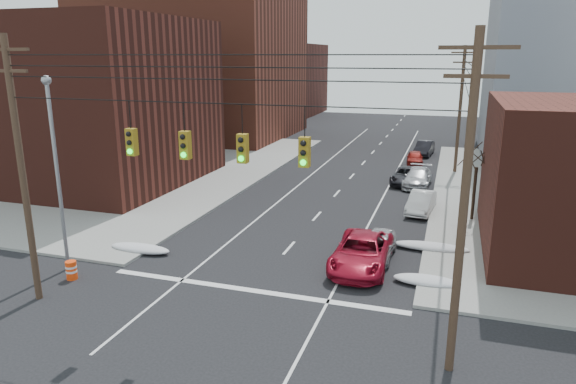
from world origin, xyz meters
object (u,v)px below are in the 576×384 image
Objects in this scene: construction_barrel at (71,270)px; lot_car_b at (188,159)px; parked_car_d at (418,177)px; lot_car_a at (132,182)px; parked_car_f at (424,148)px; red_pickup at (362,252)px; parked_car_b at (421,202)px; parked_car_c at (407,176)px; lot_car_d at (152,162)px; parked_car_a at (378,245)px; lot_car_c at (120,172)px; parked_car_e at (415,158)px.

lot_car_b is at bearing 105.77° from construction_barrel.
lot_car_a is (-20.50, -8.81, 0.13)m from parked_car_d.
red_pickup is at bearing -86.41° from parked_car_f.
construction_barrel is (-14.90, -15.90, -0.23)m from parked_car_b.
parked_car_c is at bearing 107.37° from parked_car_b.
lot_car_d is at bearing -170.68° from parked_car_c.
parked_car_d is (0.87, -0.55, 0.04)m from parked_car_c.
lot_car_d is at bearing 143.50° from red_pickup.
parked_car_c is 0.98× the size of lot_car_b.
parked_car_b is 7.23m from parked_car_d.
parked_car_c is 27.13m from construction_barrel.
lot_car_b is (-21.53, 7.58, 0.15)m from parked_car_b.
parked_car_a is (0.60, 1.58, -0.12)m from red_pickup.
lot_car_a is (-19.63, -9.37, 0.17)m from parked_car_c.
lot_car_d reaches higher than construction_barrel.
lot_car_d is 23.60m from construction_barrel.
parked_car_f is 5.02× the size of construction_barrel.
parked_car_b is 22.83m from lot_car_b.
red_pickup is at bearing -100.19° from lot_car_c.
parked_car_e is (0.00, 8.11, -0.04)m from parked_car_c.
parked_car_d is at bearing -58.78° from lot_car_c.
parked_car_a is 0.90× the size of lot_car_c.
lot_car_a is (-21.23, -1.62, 0.16)m from parked_car_b.
parked_car_a is at bearing 69.01° from red_pickup.
parked_car_d is at bearing -96.59° from lot_car_b.
parked_car_f is at bearing 69.40° from construction_barrel.
parked_car_a is 24.65m from parked_car_e.
lot_car_b is at bearing -141.02° from parked_car_f.
lot_car_a is at bearing -169.94° from parked_car_b.
parked_car_d is 1.25× the size of lot_car_d.
lot_car_c reaches higher than parked_car_e.
parked_car_d is 20.81m from lot_car_b.
parked_car_e is 27.08m from lot_car_c.
parked_car_c is at bearing -95.04° from lot_car_b.
parked_car_f is at bearing -17.76° from lot_car_a.
construction_barrel is at bearing -117.78° from parked_car_e.
parked_car_c reaches higher than parked_car_a.
parked_car_a is 0.81× the size of parked_car_c.
parked_car_a is at bearing -119.71° from lot_car_d.
parked_car_d is 1.11× the size of parked_car_f.
red_pickup reaches higher than parked_car_d.
red_pickup is 18.13m from parked_car_c.
parked_car_e is at bearing 88.48° from red_pickup.
red_pickup is at bearing -138.41° from lot_car_b.
construction_barrel is (-13.30, -31.76, -0.18)m from parked_car_e.
lot_car_a is at bearing -154.11° from parked_car_d.
red_pickup is at bearing -109.28° from parked_car_a.
parked_car_f is 1.12× the size of lot_car_d.
lot_car_d is at bearing 113.23° from construction_barrel.
parked_car_b is at bearing -100.33° from lot_car_d.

